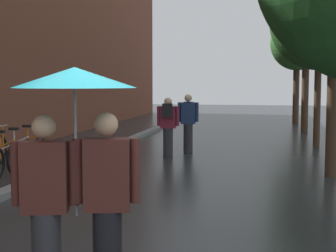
# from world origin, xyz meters

# --- Properties ---
(kerb_strip) EXTENTS (0.30, 36.00, 0.12)m
(kerb_strip) POSITION_xyz_m (-3.20, 10.00, 0.06)
(kerb_strip) COLOR slate
(kerb_strip) RESTS_ON ground
(street_tree_2) EXTENTS (2.96, 2.96, 5.35)m
(street_tree_2) POSITION_xyz_m (2.80, 12.03, 3.84)
(street_tree_2) COLOR #473323
(street_tree_2) RESTS_ON ground
(street_tree_3) EXTENTS (2.90, 2.90, 6.27)m
(street_tree_3) POSITION_xyz_m (2.77, 16.46, 4.43)
(street_tree_3) COLOR #473323
(street_tree_3) RESTS_ON ground
(street_tree_4) EXTENTS (2.51, 2.51, 5.14)m
(street_tree_4) POSITION_xyz_m (2.67, 20.78, 3.81)
(street_tree_4) COLOR #473323
(street_tree_4) RESTS_ON ground
(parked_bicycle_6) EXTENTS (1.16, 0.84, 0.96)m
(parked_bicycle_6) POSITION_xyz_m (-4.58, 6.49, 0.38)
(parked_bicycle_6) COLOR black
(parked_bicycle_6) RESTS_ON ground
(parked_bicycle_7) EXTENTS (1.11, 0.75, 0.96)m
(parked_bicycle_7) POSITION_xyz_m (-4.60, 7.21, 0.38)
(parked_bicycle_7) COLOR black
(parked_bicycle_7) RESTS_ON ground
(couple_under_umbrella) EXTENTS (1.10, 1.08, 2.12)m
(couple_under_umbrella) POSITION_xyz_m (-0.41, 0.21, 1.39)
(couple_under_umbrella) COLOR #2D2D33
(couple_under_umbrella) RESTS_ON ground
(pedestrian_walking_midground) EXTENTS (0.59, 0.35, 1.58)m
(pedestrian_walking_midground) POSITION_xyz_m (-1.29, 9.01, 0.85)
(pedestrian_walking_midground) COLOR #2D2D33
(pedestrian_walking_midground) RESTS_ON ground
(pedestrian_walking_far) EXTENTS (0.59, 0.35, 1.65)m
(pedestrian_walking_far) POSITION_xyz_m (-0.91, 10.02, 0.88)
(pedestrian_walking_far) COLOR #2D2D33
(pedestrian_walking_far) RESTS_ON ground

